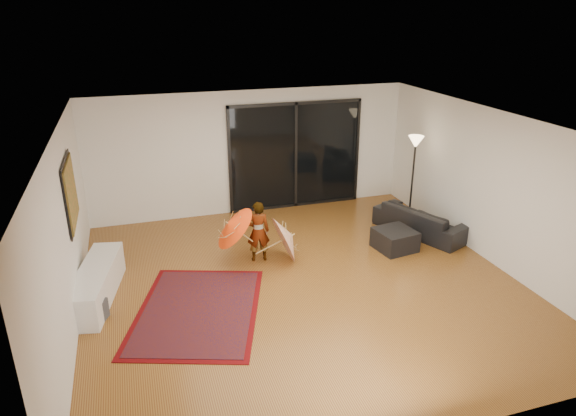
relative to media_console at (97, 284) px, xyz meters
name	(u,v)px	position (x,y,z in m)	size (l,w,h in m)	color
floor	(303,284)	(3.25, -0.54, -0.27)	(7.00, 7.00, 0.00)	olive
ceiling	(305,124)	(3.25, -0.54, 2.43)	(7.00, 7.00, 0.00)	white
wall_back	(252,152)	(3.25, 2.96, 1.08)	(7.00, 7.00, 0.00)	silver
wall_front	(422,336)	(3.25, -4.04, 1.08)	(7.00, 7.00, 0.00)	silver
wall_left	(66,237)	(-0.25, -0.54, 1.08)	(7.00, 7.00, 0.00)	silver
wall_right	(491,187)	(6.75, -0.54, 1.08)	(7.00, 7.00, 0.00)	silver
sliding_door	(295,156)	(4.25, 2.93, 0.93)	(3.06, 0.07, 2.40)	black
painting	(71,193)	(-0.21, 0.46, 1.38)	(0.04, 1.28, 1.08)	black
media_console	(97,284)	(0.00, 0.00, 0.00)	(0.48, 1.92, 0.53)	white
speaker	(96,310)	(0.00, -0.61, -0.11)	(0.27, 0.27, 0.30)	#424244
persian_rug	(198,310)	(1.45, -0.83, -0.26)	(2.51, 2.95, 0.02)	#57070A
sofa	(421,220)	(6.20, 0.69, 0.02)	(1.93, 0.75, 0.56)	black
ottoman	(395,240)	(5.34, 0.19, -0.07)	(0.68, 0.68, 0.39)	black
floor_lamp	(415,154)	(6.35, 1.40, 1.19)	(0.32, 0.32, 1.85)	black
child	(258,231)	(2.76, 0.53, 0.30)	(0.41, 0.27, 1.13)	#999999
parasol_orange	(228,228)	(2.21, 0.48, 0.47)	(0.72, 0.86, 0.89)	#FF420D
parasol_white	(293,234)	(3.36, 0.38, 0.24)	(0.52, 0.88, 0.93)	white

